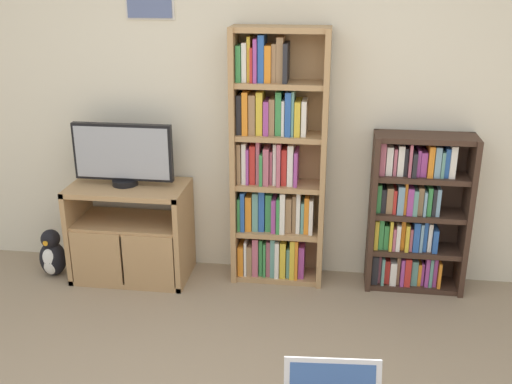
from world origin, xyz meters
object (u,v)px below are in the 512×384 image
(tv_stand, at_px, (130,232))
(television, at_px, (123,154))
(penguin_figurine, at_px, (52,255))
(bookshelf_short, at_px, (413,214))
(bookshelf_tall, at_px, (275,167))

(tv_stand, height_order, television, television)
(penguin_figurine, bearing_deg, bookshelf_short, 4.64)
(penguin_figurine, bearing_deg, tv_stand, 6.65)
(bookshelf_tall, distance_m, bookshelf_short, 1.00)
(bookshelf_short, distance_m, penguin_figurine, 2.60)
(television, xyz_separation_m, bookshelf_short, (2.00, 0.11, -0.38))
(tv_stand, height_order, penguin_figurine, tv_stand)
(penguin_figurine, bearing_deg, bookshelf_tall, 7.34)
(bookshelf_short, xyz_separation_m, penguin_figurine, (-2.56, -0.21, -0.38))
(bookshelf_tall, xyz_separation_m, penguin_figurine, (-1.60, -0.21, -0.68))
(television, relative_size, bookshelf_tall, 0.39)
(bookshelf_tall, height_order, penguin_figurine, bookshelf_tall)
(tv_stand, relative_size, television, 1.18)
(tv_stand, distance_m, bookshelf_tall, 1.14)
(tv_stand, xyz_separation_m, penguin_figurine, (-0.58, -0.07, -0.19))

